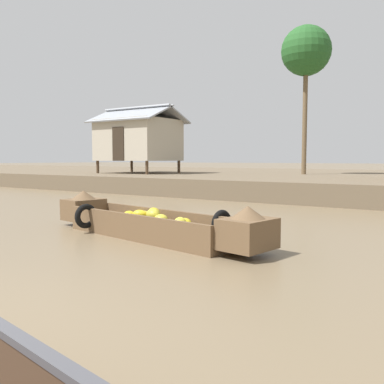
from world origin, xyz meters
name	(u,v)px	position (x,y,z in m)	size (l,w,h in m)	color
ground_plane	(279,216)	(0.00, 10.00, 0.00)	(300.00, 300.00, 0.00)	#726047
riverbank_strip	(372,181)	(0.00, 22.75, 0.38)	(160.00, 20.00, 0.76)	brown
banana_boat	(150,222)	(-0.93, 5.57, 0.30)	(5.50, 1.77, 0.81)	brown
stilt_house_left	(138,139)	(-11.46, 17.42, 2.68)	(4.69, 3.74, 3.73)	#4C3826
palm_tree_near	(306,52)	(-2.99, 20.74, 7.02)	(2.54, 2.54, 7.60)	brown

